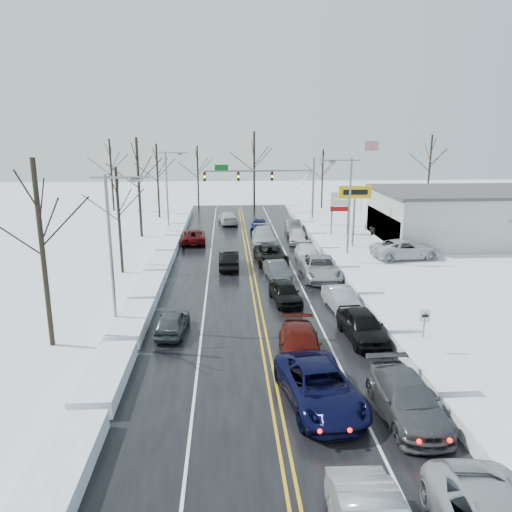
{
  "coord_description": "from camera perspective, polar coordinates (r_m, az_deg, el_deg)",
  "views": [
    {
      "loc": [
        -1.98,
        -31.61,
        11.39
      ],
      "look_at": [
        0.1,
        2.96,
        2.5
      ],
      "focal_mm": 35.0,
      "sensor_mm": 36.0,
      "label": 1
    }
  ],
  "objects": [
    {
      "name": "ground",
      "position": [
        33.66,
        0.14,
        -5.38
      ],
      "size": [
        160.0,
        160.0,
        0.0
      ],
      "primitive_type": "plane",
      "color": "white",
      "rests_on": "ground"
    },
    {
      "name": "road_surface",
      "position": [
        35.54,
        -0.06,
        -4.29
      ],
      "size": [
        14.0,
        84.0,
        0.01
      ],
      "primitive_type": "cube",
      "color": "black",
      "rests_on": "ground"
    },
    {
      "name": "snow_bank_left",
      "position": [
        35.93,
        -12.29,
        -4.43
      ],
      "size": [
        1.84,
        72.0,
        0.79
      ],
      "primitive_type": "cube",
      "color": "white",
      "rests_on": "ground"
    },
    {
      "name": "snow_bank_right",
      "position": [
        36.76,
        11.88,
        -3.98
      ],
      "size": [
        1.84,
        72.0,
        0.79
      ],
      "primitive_type": "cube",
      "color": "white",
      "rests_on": "ground"
    },
    {
      "name": "traffic_signal_mast",
      "position": [
        60.14,
        1.78,
        8.74
      ],
      "size": [
        13.28,
        0.39,
        8.0
      ],
      "color": "slate",
      "rests_on": "ground"
    },
    {
      "name": "tires_plus_sign",
      "position": [
        49.63,
        11.24,
        6.71
      ],
      "size": [
        3.2,
        0.34,
        6.0
      ],
      "color": "slate",
      "rests_on": "ground"
    },
    {
      "name": "used_vehicles_sign",
      "position": [
        55.63,
        9.62,
        5.85
      ],
      "size": [
        2.2,
        0.22,
        4.65
      ],
      "color": "slate",
      "rests_on": "ground"
    },
    {
      "name": "speed_limit_sign",
      "position": [
        27.5,
        18.69,
        -7.19
      ],
      "size": [
        0.55,
        0.09,
        2.35
      ],
      "color": "slate",
      "rests_on": "ground"
    },
    {
      "name": "flagpole",
      "position": [
        64.19,
        12.24,
        9.19
      ],
      "size": [
        1.87,
        1.2,
        10.0
      ],
      "color": "silver",
      "rests_on": "ground"
    },
    {
      "name": "dealership_building",
      "position": [
        56.67,
        23.95,
        4.29
      ],
      "size": [
        20.4,
        12.4,
        5.3
      ],
      "color": "#B8B7B2",
      "rests_on": "ground"
    },
    {
      "name": "streetlight_ne",
      "position": [
        43.29,
        10.39,
        6.08
      ],
      "size": [
        3.2,
        0.25,
        9.0
      ],
      "color": "slate",
      "rests_on": "ground"
    },
    {
      "name": "streetlight_sw",
      "position": [
        28.97,
        -15.96,
        1.72
      ],
      "size": [
        3.2,
        0.25,
        9.0
      ],
      "color": "slate",
      "rests_on": "ground"
    },
    {
      "name": "streetlight_nw",
      "position": [
        56.3,
        -9.95,
        7.98
      ],
      "size": [
        3.2,
        0.25,
        9.0
      ],
      "color": "slate",
      "rests_on": "ground"
    },
    {
      "name": "tree_left_b",
      "position": [
        27.68,
        -23.57,
        4.04
      ],
      "size": [
        4.0,
        4.0,
        10.0
      ],
      "color": "#2D231C",
      "rests_on": "ground"
    },
    {
      "name": "tree_left_c",
      "position": [
        40.88,
        -15.53,
        6.21
      ],
      "size": [
        3.4,
        3.4,
        8.5
      ],
      "color": "#2D231C",
      "rests_on": "ground"
    },
    {
      "name": "tree_left_d",
      "position": [
        54.55,
        -13.35,
        9.75
      ],
      "size": [
        4.2,
        4.2,
        10.5
      ],
      "color": "#2D231C",
      "rests_on": "ground"
    },
    {
      "name": "tree_left_e",
      "position": [
        66.37,
        -11.23,
        10.02
      ],
      "size": [
        3.8,
        3.8,
        9.5
      ],
      "color": "#2D231C",
      "rests_on": "ground"
    },
    {
      "name": "tree_far_a",
      "position": [
        73.51,
        -16.29,
        10.4
      ],
      "size": [
        4.0,
        4.0,
        10.0
      ],
      "color": "#2D231C",
      "rests_on": "ground"
    },
    {
      "name": "tree_far_b",
      "position": [
        72.9,
        -6.69,
        10.28
      ],
      "size": [
        3.6,
        3.6,
        9.0
      ],
      "color": "#2D231C",
      "rests_on": "ground"
    },
    {
      "name": "tree_far_c",
      "position": [
        70.82,
        -0.21,
        11.39
      ],
      "size": [
        4.4,
        4.4,
        11.0
      ],
      "color": "#2D231C",
      "rests_on": "ground"
    },
    {
      "name": "tree_far_d",
      "position": [
        73.66,
        7.64,
        10.02
      ],
      "size": [
        3.4,
        3.4,
        8.5
      ],
      "color": "#2D231C",
      "rests_on": "ground"
    },
    {
      "name": "tree_far_e",
      "position": [
        78.66,
        19.32,
        10.65
      ],
      "size": [
        4.2,
        4.2,
        10.5
      ],
      "color": "#2D231C",
      "rests_on": "ground"
    },
    {
      "name": "queued_car_2",
      "position": [
        22.27,
        7.21,
        -16.49
      ],
      "size": [
        3.59,
        6.38,
        1.68
      ],
      "primitive_type": "imported",
      "rotation": [
        0.0,
        0.0,
        0.14
      ],
      "color": "black",
      "rests_on": "ground"
    },
    {
      "name": "queued_car_3",
      "position": [
        26.12,
        5.02,
        -11.52
      ],
      "size": [
        2.45,
        5.28,
        1.49
      ],
      "primitive_type": "imported",
      "rotation": [
        0.0,
        0.0,
        -0.07
      ],
      "color": "#4B0E0A",
      "rests_on": "ground"
    },
    {
      "name": "queued_car_4",
      "position": [
        33.81,
        3.35,
        -5.32
      ],
      "size": [
        2.19,
        4.41,
        1.44
      ],
      "primitive_type": "imported",
      "rotation": [
        0.0,
        0.0,
        0.12
      ],
      "color": "black",
      "rests_on": "ground"
    },
    {
      "name": "queued_car_5",
      "position": [
        38.93,
        2.42,
        -2.63
      ],
      "size": [
        1.97,
        4.32,
        1.37
      ],
      "primitive_type": "imported",
      "rotation": [
        0.0,
        0.0,
        0.13
      ],
      "color": "#3F4244",
      "rests_on": "ground"
    },
    {
      "name": "queued_car_6",
      "position": [
        43.47,
        1.7,
        -0.8
      ],
      "size": [
        2.88,
        5.61,
        1.51
      ],
      "primitive_type": "imported",
      "rotation": [
        0.0,
        0.0,
        0.07
      ],
      "color": "black",
      "rests_on": "ground"
    },
    {
      "name": "queued_car_7",
      "position": [
        50.71,
        0.87,
        1.41
      ],
      "size": [
        2.53,
        5.82,
        1.67
      ],
      "primitive_type": "imported",
      "rotation": [
        0.0,
        0.0,
        -0.03
      ],
      "color": "#ACAFB4",
      "rests_on": "ground"
    },
    {
      "name": "queued_car_8",
      "position": [
        56.93,
        0.28,
        2.85
      ],
      "size": [
        2.23,
        4.37,
        1.42
      ],
      "primitive_type": "imported",
      "rotation": [
        0.0,
        0.0,
        -0.13
      ],
      "color": "#0B0E33",
      "rests_on": "ground"
    },
    {
      "name": "queued_car_11",
      "position": [
        22.21,
        16.72,
        -17.14
      ],
      "size": [
        2.33,
        5.53,
        1.59
      ],
      "primitive_type": "imported",
      "rotation": [
        0.0,
        0.0,
        0.02
      ],
      "color": "#434549",
      "rests_on": "ground"
    },
    {
      "name": "queued_car_12",
      "position": [
        28.75,
        11.99,
        -9.28
      ],
      "size": [
        2.28,
        4.96,
        1.65
      ],
      "primitive_type": "imported",
      "rotation": [
        0.0,
        0.0,
        0.07
      ],
      "color": "black",
      "rests_on": "ground"
    },
    {
      "name": "queued_car_13",
      "position": [
        32.9,
        9.7,
        -6.07
      ],
      "size": [
        1.93,
        4.46,
        1.43
      ],
      "primitive_type": "imported",
      "rotation": [
        0.0,
        0.0,
        0.1
      ],
      "color": "#9C9EA4",
      "rests_on": "ground"
    },
    {
      "name": "queued_car_14",
      "position": [
        39.49,
        7.28,
        -2.49
      ],
      "size": [
        2.84,
        6.1,
        1.69
      ],
      "primitive_type": "imported",
      "rotation": [
        0.0,
        0.0,
        -0.01
      ],
      "color": "#9C9EA3",
      "rests_on": "ground"
    },
    {
      "name": "queued_car_15",
      "position": [
        44.24,
        5.83,
        -0.6
      ],
      "size": [
        2.17,
        4.92,
        1.4
      ],
      "primitive_type": "imported",
      "rotation": [
        0.0,
        0.0,
        -0.04
      ],
      "color": "white",
      "rests_on": "ground"
    },
    {
      "name": "queued_car_16",
      "position": [
        51.18,
        4.73,
        1.49
      ],
      "size": [
        2.25,
        4.43,
        1.45
      ],
      "primitive_type": "imported",
      "rotation": [
        0.0,
        0.0,
        -0.13
      ],
      "color": "silver",
      "rests_on": "ground"
    },
    {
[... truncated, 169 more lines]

